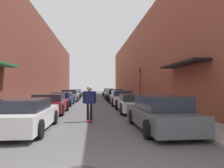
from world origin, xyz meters
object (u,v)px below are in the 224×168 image
(parked_car_left_0, at_px, (24,115))
(traffic_light, at_px, (140,81))
(parked_car_left_5, at_px, (76,93))
(parked_car_right_1, at_px, (132,103))
(parked_car_right_5, at_px, (109,93))
(parked_car_left_2, at_px, (62,99))
(parked_car_right_3, at_px, (115,95))
(parked_car_left_4, at_px, (73,94))
(parked_car_right_0, at_px, (160,113))
(parked_car_right_2, at_px, (121,98))
(parked_car_right_4, at_px, (112,94))
(parked_car_left_1, at_px, (50,104))
(skateboarder, at_px, (89,100))
(parked_car_left_3, at_px, (70,96))

(parked_car_left_0, relative_size, traffic_light, 1.27)
(parked_car_left_5, bearing_deg, traffic_light, -56.71)
(parked_car_right_1, bearing_deg, parked_car_right_5, 90.00)
(parked_car_left_2, bearing_deg, parked_car_right_5, 72.13)
(parked_car_right_1, xyz_separation_m, parked_car_right_3, (-0.05, 10.82, 0.08))
(parked_car_left_4, xyz_separation_m, parked_car_right_0, (5.23, -21.27, 0.05))
(parked_car_right_1, bearing_deg, parked_car_right_2, 90.53)
(parked_car_left_2, relative_size, traffic_light, 1.39)
(parked_car_right_4, bearing_deg, traffic_light, -70.43)
(parked_car_left_1, height_order, parked_car_right_5, parked_car_right_5)
(parked_car_right_0, xyz_separation_m, skateboarder, (-2.73, 2.28, 0.41))
(parked_car_left_2, xyz_separation_m, parked_car_right_1, (5.24, -5.35, 0.01))
(parked_car_left_1, relative_size, skateboarder, 2.37)
(parked_car_left_5, relative_size, parked_car_right_3, 1.12)
(parked_car_right_3, height_order, traffic_light, traffic_light)
(parked_car_left_4, xyz_separation_m, parked_car_right_2, (5.16, -10.04, 0.05))
(parked_car_left_3, xyz_separation_m, parked_car_right_3, (5.06, 0.00, 0.02))
(parked_car_right_5, height_order, traffic_light, traffic_light)
(parked_car_left_5, height_order, parked_car_right_2, parked_car_right_2)
(parked_car_left_0, distance_m, parked_car_left_3, 16.37)
(parked_car_right_3, bearing_deg, parked_car_left_0, -107.19)
(parked_car_left_0, xyz_separation_m, parked_car_left_5, (-0.12, 26.15, -0.00))
(parked_car_left_2, xyz_separation_m, parked_car_left_5, (0.01, 15.25, 0.02))
(parked_car_left_4, bearing_deg, parked_car_right_1, -71.35)
(skateboarder, relative_size, traffic_light, 0.49)
(parked_car_left_4, distance_m, parked_car_right_0, 21.91)
(parked_car_left_1, height_order, parked_car_right_0, parked_car_right_0)
(parked_car_right_2, distance_m, parked_car_right_3, 5.41)
(parked_car_right_5, bearing_deg, parked_car_right_0, -89.97)
(parked_car_left_2, bearing_deg, parked_car_right_0, -64.80)
(parked_car_left_5, xyz_separation_m, parked_car_right_5, (5.23, 1.01, 0.05))
(parked_car_left_3, bearing_deg, parked_car_right_0, -72.86)
(parked_car_left_1, bearing_deg, parked_car_right_4, 71.84)
(parked_car_right_1, relative_size, skateboarder, 2.79)
(parked_car_left_0, distance_m, parked_car_right_2, 12.07)
(parked_car_right_3, xyz_separation_m, parked_car_right_5, (0.05, 10.79, -0.02))
(parked_car_right_2, bearing_deg, parked_car_left_1, -132.28)
(parked_car_right_2, xyz_separation_m, parked_car_right_5, (0.05, 16.20, 0.00))
(parked_car_left_4, distance_m, skateboarder, 19.16)
(parked_car_right_0, height_order, traffic_light, traffic_light)
(parked_car_right_1, height_order, parked_car_right_4, parked_car_right_4)
(parked_car_left_3, relative_size, skateboarder, 2.36)
(parked_car_left_4, bearing_deg, parked_car_left_2, -90.15)
(parked_car_left_5, bearing_deg, parked_car_right_3, -62.09)
(parked_car_left_0, xyz_separation_m, parked_car_left_1, (-0.08, 5.29, 0.00))
(parked_car_left_0, height_order, parked_car_right_4, parked_car_right_4)
(parked_car_right_1, distance_m, parked_car_right_5, 21.60)
(parked_car_left_3, height_order, parked_car_right_2, parked_car_left_3)
(parked_car_left_3, height_order, parked_car_left_4, parked_car_left_3)
(parked_car_left_2, distance_m, parked_car_right_1, 7.49)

